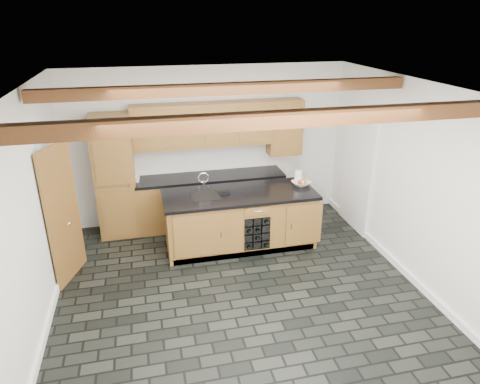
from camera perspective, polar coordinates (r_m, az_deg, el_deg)
The scene contains 10 objects.
ground at distance 6.15m, azimuth -0.04°, elevation -13.02°, with size 5.00×5.00×0.00m, color black.
room_shell at distance 5.87m, azimuth -2.03°, elevation 2.08°, with size 5.01×5.00×5.00m.
back_cabinetry at distance 7.60m, azimuth -6.64°, elevation 2.44°, with size 3.65×0.62×2.20m.
island at distance 7.05m, azimuth 0.02°, elevation -3.65°, with size 2.48×0.96×0.93m.
faucet at distance 6.79m, azimuth -4.65°, elevation -0.15°, with size 0.45×0.40×0.34m.
kitchen_scale at distance 6.85m, azimuth -2.18°, elevation 0.03°, with size 0.19×0.12×0.05m.
fruit_bowl at distance 7.23m, azimuth 8.15°, elevation 1.15°, with size 0.30×0.30×0.07m, color beige.
fruit_cluster at distance 7.21m, azimuth 8.17°, elevation 1.44°, with size 0.16×0.17×0.07m.
paper_towel at distance 7.23m, azimuth 7.78°, elevation 1.87°, with size 0.13×0.13×0.23m, color white.
mug at distance 7.50m, azimuth -13.60°, elevation 1.66°, with size 0.11×0.11×0.10m, color white.
Camera 1 is at (-1.13, -4.87, 3.59)m, focal length 32.00 mm.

